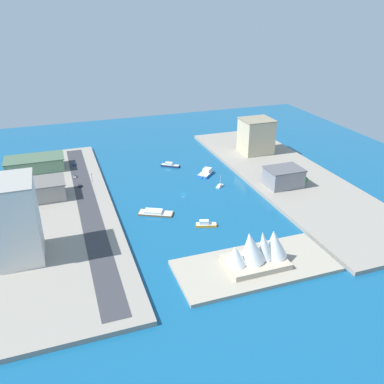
% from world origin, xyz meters
% --- Properties ---
extents(ground_plane, '(440.00, 440.00, 0.00)m').
position_xyz_m(ground_plane, '(0.00, 0.00, 0.00)').
color(ground_plane, '#145684').
extents(quay_west, '(70.00, 240.00, 2.59)m').
position_xyz_m(quay_west, '(-86.26, 0.00, 1.29)').
color(quay_west, gray).
rests_on(quay_west, ground_plane).
extents(quay_east, '(70.00, 240.00, 2.59)m').
position_xyz_m(quay_east, '(86.26, 0.00, 1.29)').
color(quay_east, gray).
rests_on(quay_east, ground_plane).
extents(peninsula_point, '(83.26, 36.60, 2.00)m').
position_xyz_m(peninsula_point, '(-7.43, 96.51, 1.00)').
color(peninsula_point, '#A89E89').
rests_on(peninsula_point, ground_plane).
extents(road_strip, '(12.90, 228.00, 0.15)m').
position_xyz_m(road_strip, '(67.22, 0.00, 2.66)').
color(road_strip, '#38383D').
rests_on(road_strip, quay_east).
extents(barge_flat_brown, '(23.27, 16.89, 2.78)m').
position_xyz_m(barge_flat_brown, '(26.96, 22.82, 1.09)').
color(barge_flat_brown, brown).
rests_on(barge_flat_brown, ground_plane).
extents(catamaran_blue, '(16.59, 16.49, 4.70)m').
position_xyz_m(catamaran_blue, '(-28.19, -27.58, 1.64)').
color(catamaran_blue, blue).
rests_on(catamaran_blue, ground_plane).
extents(water_taxi_orange, '(13.83, 7.89, 3.96)m').
position_xyz_m(water_taxi_orange, '(1.40, 48.05, 1.39)').
color(water_taxi_orange, orange).
rests_on(water_taxi_orange, ground_plane).
extents(sailboat_small_white, '(7.47, 6.70, 10.09)m').
position_xyz_m(sailboat_small_white, '(-29.52, -2.54, 0.87)').
color(sailboat_small_white, white).
rests_on(sailboat_small_white, ground_plane).
extents(patrol_launch_navy, '(15.36, 12.12, 3.69)m').
position_xyz_m(patrol_launch_navy, '(-5.95, -53.60, 1.33)').
color(patrol_launch_navy, '#1E284C').
rests_on(patrol_launch_navy, ground_plane).
extents(hotel_broad_white, '(23.48, 28.56, 44.18)m').
position_xyz_m(hotel_broad_white, '(106.39, 50.09, 24.71)').
color(hotel_broad_white, silver).
rests_on(hotel_broad_white, quay_east).
extents(carpark_squat_concrete, '(31.76, 23.58, 12.27)m').
position_xyz_m(carpark_squat_concrete, '(95.11, -21.31, 8.75)').
color(carpark_squat_concrete, gray).
rests_on(carpark_squat_concrete, quay_east).
extents(terminal_long_green, '(45.38, 24.27, 10.45)m').
position_xyz_m(terminal_long_green, '(99.69, -76.86, 7.84)').
color(terminal_long_green, slate).
rests_on(terminal_long_green, quay_east).
extents(office_block_beige, '(27.04, 24.62, 30.23)m').
position_xyz_m(office_block_beige, '(-86.16, -55.91, 17.73)').
color(office_block_beige, '#C6B793').
rests_on(office_block_beige, quay_west).
extents(warehouse_low_gray, '(26.07, 19.55, 13.63)m').
position_xyz_m(warehouse_low_gray, '(-71.79, 15.93, 9.43)').
color(warehouse_low_gray, gray).
rests_on(warehouse_low_gray, quay_west).
extents(hatchback_blue, '(1.87, 5.05, 1.59)m').
position_xyz_m(hatchback_blue, '(69.77, -77.01, 3.52)').
color(hatchback_blue, black).
rests_on(hatchback_blue, road_strip).
extents(van_white, '(2.14, 5.28, 1.56)m').
position_xyz_m(van_white, '(71.45, -50.34, 3.50)').
color(van_white, black).
rests_on(van_white, road_strip).
extents(suv_black, '(2.09, 5.12, 1.49)m').
position_xyz_m(suv_black, '(69.13, -31.34, 3.47)').
color(suv_black, black).
rests_on(suv_black, road_strip).
extents(traffic_light_waterfront, '(0.36, 0.36, 6.50)m').
position_xyz_m(traffic_light_waterfront, '(59.67, -37.77, 6.93)').
color(traffic_light_waterfront, black).
rests_on(traffic_light_waterfront, quay_east).
extents(opera_landmark, '(34.83, 20.89, 21.06)m').
position_xyz_m(opera_landmark, '(-8.06, 96.51, 10.79)').
color(opera_landmark, '#BCAD93').
rests_on(opera_landmark, peninsula_point).
extents(park_tree_cluster, '(20.30, 19.71, 10.19)m').
position_xyz_m(park_tree_cluster, '(-74.65, 15.99, 8.70)').
color(park_tree_cluster, brown).
rests_on(park_tree_cluster, quay_west).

